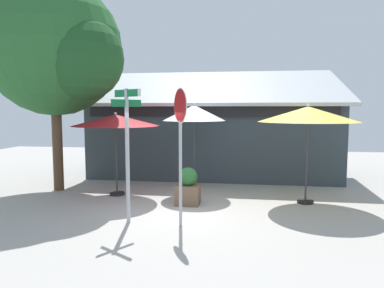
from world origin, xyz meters
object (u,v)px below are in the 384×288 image
Objects in this scene: patio_umbrella_mustard_right at (308,115)px; shade_tree at (58,50)px; street_sign_post at (127,142)px; patio_umbrella_ivory_center at (194,114)px; sidewalk_planter at (188,188)px; patio_umbrella_crimson_left at (116,121)px; stop_sign at (180,131)px.

shade_tree is (-7.33, 0.40, 1.94)m from patio_umbrella_mustard_right.
street_sign_post is 4.89m from patio_umbrella_mustard_right.
patio_umbrella_ivory_center is 2.75× the size of sidewalk_planter.
shade_tree reaches higher than street_sign_post.
street_sign_post is 3.01× the size of sidewalk_planter.
shade_tree is at bearing 171.81° from patio_umbrella_crimson_left.
street_sign_post is 1.17× the size of patio_umbrella_crimson_left.
patio_umbrella_ivory_center is 0.43× the size of shade_tree.
patio_umbrella_crimson_left is 0.95× the size of patio_umbrella_mustard_right.
stop_sign reaches higher than patio_umbrella_ivory_center.
patio_umbrella_crimson_left is 2.37m from patio_umbrella_ivory_center.
street_sign_post is 2.75m from patio_umbrella_crimson_left.
patio_umbrella_mustard_right is at bearing 28.57° from street_sign_post.
patio_umbrella_ivory_center is at bearing 19.91° from patio_umbrella_crimson_left.
patio_umbrella_ivory_center is at bearing 163.80° from patio_umbrella_mustard_right.
shade_tree is (-3.06, 2.72, 2.52)m from street_sign_post.
stop_sign is 3.01× the size of sidewalk_planter.
stop_sign is 2.47m from sidewalk_planter.
stop_sign is at bearing -86.88° from patio_umbrella_ivory_center.
stop_sign is at bearing -85.93° from sidewalk_planter.
patio_umbrella_mustard_right is (3.23, -0.94, -0.01)m from patio_umbrella_ivory_center.
patio_umbrella_ivory_center reaches higher than patio_umbrella_crimson_left.
shade_tree is (-4.28, 2.80, 2.26)m from stop_sign.
patio_umbrella_ivory_center is (1.04, 3.26, 0.60)m from street_sign_post.
patio_umbrella_crimson_left is (-1.18, 2.45, 0.39)m from street_sign_post.
sidewalk_planter is at bearing -169.77° from patio_umbrella_mustard_right.
patio_umbrella_ivory_center is at bearing 7.44° from shade_tree.
shade_tree reaches higher than patio_umbrella_crimson_left.
street_sign_post is 0.46× the size of shade_tree.
stop_sign is at bearing -3.64° from street_sign_post.
street_sign_post is 3.47m from patio_umbrella_ivory_center.
stop_sign is 3.49m from patio_umbrella_crimson_left.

